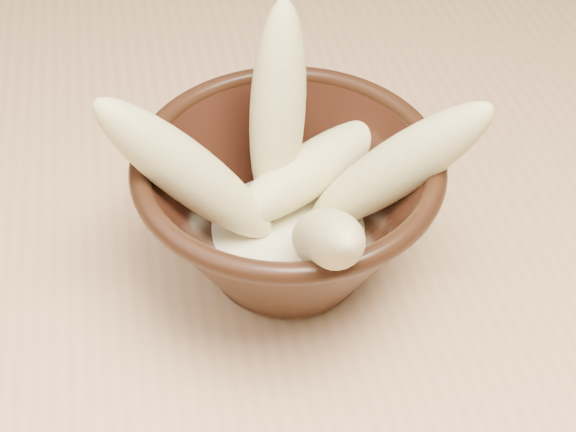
% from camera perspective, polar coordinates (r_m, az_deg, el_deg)
% --- Properties ---
extents(table, '(1.20, 0.80, 0.75)m').
position_cam_1_polar(table, '(0.66, 0.03, -1.97)').
color(table, tan).
rests_on(table, ground).
extents(bowl, '(0.19, 0.19, 0.10)m').
position_cam_1_polar(bowl, '(0.49, -0.00, 0.71)').
color(bowl, black).
rests_on(bowl, table).
extents(milk_puddle, '(0.10, 0.10, 0.01)m').
position_cam_1_polar(milk_puddle, '(0.51, -0.00, -1.28)').
color(milk_puddle, beige).
rests_on(milk_puddle, bowl).
extents(banana_upright, '(0.06, 0.08, 0.14)m').
position_cam_1_polar(banana_upright, '(0.49, -0.75, 7.42)').
color(banana_upright, tan).
rests_on(banana_upright, bowl).
extents(banana_left, '(0.12, 0.04, 0.13)m').
position_cam_1_polar(banana_left, '(0.47, -7.01, 3.02)').
color(banana_left, tan).
rests_on(banana_left, bowl).
extents(banana_right, '(0.12, 0.08, 0.13)m').
position_cam_1_polar(banana_right, '(0.48, 7.61, 3.32)').
color(banana_right, tan).
rests_on(banana_right, bowl).
extents(banana_across, '(0.13, 0.09, 0.05)m').
position_cam_1_polar(banana_across, '(0.51, 1.55, 3.24)').
color(banana_across, tan).
rests_on(banana_across, bowl).
extents(banana_front, '(0.04, 0.12, 0.12)m').
position_cam_1_polar(banana_front, '(0.44, 2.71, -1.65)').
color(banana_front, tan).
rests_on(banana_front, bowl).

